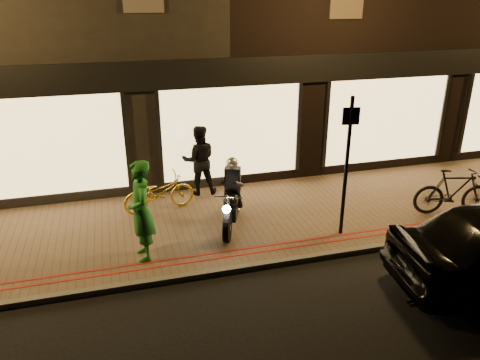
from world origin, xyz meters
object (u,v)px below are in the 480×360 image
Objects in this scene: bicycle_gold at (159,193)px; person_green at (141,211)px; motorcycle at (232,201)px; sign_post at (347,160)px.

bicycle_gold is 0.85× the size of person_green.
bicycle_gold is at bearing 161.66° from motorcycle.
person_green is (-4.19, 0.13, -0.67)m from sign_post.
motorcycle is at bearing 156.58° from sign_post.
sign_post is 1.49× the size of person_green.
person_green is (-1.99, -0.82, 0.39)m from motorcycle.
sign_post is 4.44m from bicycle_gold.
motorcycle is at bearing -141.38° from bicycle_gold.
sign_post is (2.20, -0.95, 1.06)m from motorcycle.
motorcycle is 2.62m from sign_post.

